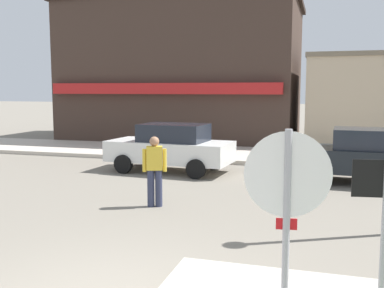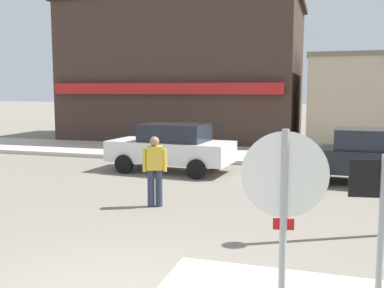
{
  "view_description": "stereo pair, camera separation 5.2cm",
  "coord_description": "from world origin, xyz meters",
  "px_view_note": "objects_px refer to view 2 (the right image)",
  "views": [
    {
      "loc": [
        2.48,
        -4.64,
        2.67
      ],
      "look_at": [
        -0.24,
        4.5,
        1.5
      ],
      "focal_mm": 42.0,
      "sensor_mm": 36.0,
      "label": 1
    },
    {
      "loc": [
        2.53,
        -4.63,
        2.67
      ],
      "look_at": [
        -0.24,
        4.5,
        1.5
      ],
      "focal_mm": 42.0,
      "sensor_mm": 36.0,
      "label": 2
    }
  ],
  "objects_px": {
    "stop_sign": "(284,211)",
    "parked_car_nearest": "(172,147)",
    "parked_car_second": "(368,155)",
    "pedestrian_crossing_near": "(155,169)",
    "one_way_sign": "(381,240)"
  },
  "relations": [
    {
      "from": "parked_car_second",
      "to": "stop_sign",
      "type": "bearing_deg",
      "value": -99.2
    },
    {
      "from": "parked_car_nearest",
      "to": "parked_car_second",
      "type": "distance_m",
      "value": 5.95
    },
    {
      "from": "one_way_sign",
      "to": "parked_car_nearest",
      "type": "height_order",
      "value": "one_way_sign"
    },
    {
      "from": "parked_car_nearest",
      "to": "stop_sign",
      "type": "bearing_deg",
      "value": -64.64
    },
    {
      "from": "stop_sign",
      "to": "parked_car_nearest",
      "type": "distance_m",
      "value": 10.42
    },
    {
      "from": "parked_car_second",
      "to": "parked_car_nearest",
      "type": "bearing_deg",
      "value": 178.45
    },
    {
      "from": "parked_car_nearest",
      "to": "parked_car_second",
      "type": "xyz_separation_m",
      "value": [
        5.95,
        -0.16,
        0.0
      ]
    },
    {
      "from": "parked_car_second",
      "to": "pedestrian_crossing_near",
      "type": "bearing_deg",
      "value": -139.82
    },
    {
      "from": "one_way_sign",
      "to": "parked_car_second",
      "type": "height_order",
      "value": "one_way_sign"
    },
    {
      "from": "parked_car_second",
      "to": "pedestrian_crossing_near",
      "type": "height_order",
      "value": "pedestrian_crossing_near"
    },
    {
      "from": "one_way_sign",
      "to": "parked_car_nearest",
      "type": "xyz_separation_m",
      "value": [
        -5.32,
        9.41,
        -0.52
      ]
    },
    {
      "from": "one_way_sign",
      "to": "parked_car_nearest",
      "type": "relative_size",
      "value": 0.51
    },
    {
      "from": "one_way_sign",
      "to": "stop_sign",
      "type": "bearing_deg",
      "value": 179.18
    },
    {
      "from": "parked_car_second",
      "to": "pedestrian_crossing_near",
      "type": "relative_size",
      "value": 2.52
    },
    {
      "from": "stop_sign",
      "to": "pedestrian_crossing_near",
      "type": "xyz_separation_m",
      "value": [
        -3.35,
        5.14,
        -0.65
      ]
    }
  ]
}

